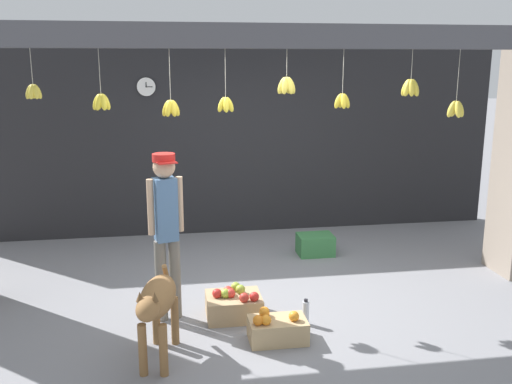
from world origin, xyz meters
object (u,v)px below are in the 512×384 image
fruit_crate_oranges (277,329)px  produce_box_green (315,245)px  fruit_crate_apples (234,305)px  wall_clock (146,87)px  water_bottle (306,313)px  dog (157,302)px  shopkeeper (166,224)px

fruit_crate_oranges → produce_box_green: 2.42m
fruit_crate_apples → wall_clock: size_ratio=2.02×
produce_box_green → water_bottle: (-0.61, -1.95, -0.01)m
dog → water_bottle: dog is taller
shopkeeper → fruit_crate_apples: (0.63, -0.07, -0.83)m
shopkeeper → water_bottle: size_ratio=6.33×
shopkeeper → wall_clock: bearing=-101.2°
fruit_crate_apples → water_bottle: (0.66, -0.27, -0.01)m
dog → water_bottle: bearing=120.0°
dog → water_bottle: (1.38, 0.48, -0.41)m
dog → fruit_crate_apples: 1.11m
water_bottle → produce_box_green: bearing=72.6°
produce_box_green → water_bottle: bearing=-107.4°
shopkeeper → fruit_crate_oranges: (0.95, -0.62, -0.84)m
shopkeeper → water_bottle: shopkeeper is taller
produce_box_green → fruit_crate_apples: bearing=-127.0°
water_bottle → wall_clock: size_ratio=0.97×
fruit_crate_oranges → wall_clock: bearing=108.9°
shopkeeper → water_bottle: bearing=149.6°
fruit_crate_apples → produce_box_green: fruit_crate_apples is taller
dog → produce_box_green: bearing=151.6°
shopkeeper → fruit_crate_oranges: 1.41m
fruit_crate_apples → wall_clock: bearing=106.4°
fruit_crate_oranges → produce_box_green: size_ratio=1.14×
produce_box_green → water_bottle: produce_box_green is taller
shopkeeper → fruit_crate_apples: size_ratio=3.05×
shopkeeper → fruit_crate_apples: bearing=157.8°
produce_box_green → fruit_crate_oranges: bearing=-113.0°
shopkeeper → produce_box_green: shopkeeper is taller
fruit_crate_apples → produce_box_green: bearing=53.0°
shopkeeper → wall_clock: wall_clock is taller
fruit_crate_apples → fruit_crate_oranges: bearing=-59.3°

